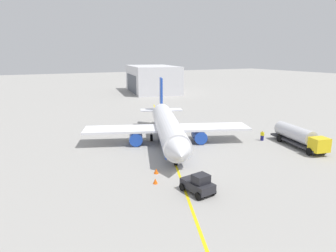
{
  "coord_description": "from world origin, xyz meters",
  "views": [
    {
      "loc": [
        41.76,
        -21.41,
        14.25
      ],
      "look_at": [
        0.0,
        0.0,
        3.0
      ],
      "focal_mm": 32.01,
      "sensor_mm": 36.0,
      "label": 1
    }
  ],
  "objects_px": {
    "refueling_worker": "(262,136)",
    "fuel_tanker": "(299,136)",
    "pushback_tug": "(198,184)",
    "airplane": "(168,127)",
    "safety_cone_wingtip": "(155,181)",
    "safety_cone_nose": "(156,171)"
  },
  "relations": [
    {
      "from": "airplane",
      "to": "refueling_worker",
      "type": "height_order",
      "value": "airplane"
    },
    {
      "from": "refueling_worker",
      "to": "fuel_tanker",
      "type": "bearing_deg",
      "value": 25.18
    },
    {
      "from": "pushback_tug",
      "to": "fuel_tanker",
      "type": "bearing_deg",
      "value": 105.92
    },
    {
      "from": "pushback_tug",
      "to": "safety_cone_wingtip",
      "type": "bearing_deg",
      "value": -144.21
    },
    {
      "from": "safety_cone_nose",
      "to": "safety_cone_wingtip",
      "type": "xyz_separation_m",
      "value": [
        2.65,
        -1.34,
        -0.02
      ]
    },
    {
      "from": "fuel_tanker",
      "to": "refueling_worker",
      "type": "xyz_separation_m",
      "value": [
        -5.27,
        -2.48,
        -0.91
      ]
    },
    {
      "from": "fuel_tanker",
      "to": "refueling_worker",
      "type": "relative_size",
      "value": 6.62
    },
    {
      "from": "pushback_tug",
      "to": "safety_cone_nose",
      "type": "relative_size",
      "value": 5.8
    },
    {
      "from": "fuel_tanker",
      "to": "safety_cone_wingtip",
      "type": "bearing_deg",
      "value": -84.83
    },
    {
      "from": "airplane",
      "to": "refueling_worker",
      "type": "bearing_deg",
      "value": 68.23
    },
    {
      "from": "pushback_tug",
      "to": "safety_cone_nose",
      "type": "xyz_separation_m",
      "value": [
        -6.84,
        -1.68,
        -0.68
      ]
    },
    {
      "from": "pushback_tug",
      "to": "refueling_worker",
      "type": "xyz_separation_m",
      "value": [
        -11.81,
        20.46,
        -0.19
      ]
    },
    {
      "from": "pushback_tug",
      "to": "safety_cone_nose",
      "type": "height_order",
      "value": "pushback_tug"
    },
    {
      "from": "safety_cone_nose",
      "to": "fuel_tanker",
      "type": "bearing_deg",
      "value": 89.31
    },
    {
      "from": "refueling_worker",
      "to": "safety_cone_wingtip",
      "type": "relative_size",
      "value": 2.76
    },
    {
      "from": "airplane",
      "to": "safety_cone_nose",
      "type": "height_order",
      "value": "airplane"
    },
    {
      "from": "airplane",
      "to": "pushback_tug",
      "type": "distance_m",
      "value": 18.69
    },
    {
      "from": "fuel_tanker",
      "to": "refueling_worker",
      "type": "height_order",
      "value": "fuel_tanker"
    },
    {
      "from": "pushback_tug",
      "to": "refueling_worker",
      "type": "bearing_deg",
      "value": 120.0
    },
    {
      "from": "safety_cone_wingtip",
      "to": "airplane",
      "type": "bearing_deg",
      "value": 147.91
    },
    {
      "from": "refueling_worker",
      "to": "safety_cone_nose",
      "type": "height_order",
      "value": "refueling_worker"
    },
    {
      "from": "fuel_tanker",
      "to": "pushback_tug",
      "type": "height_order",
      "value": "fuel_tanker"
    }
  ]
}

